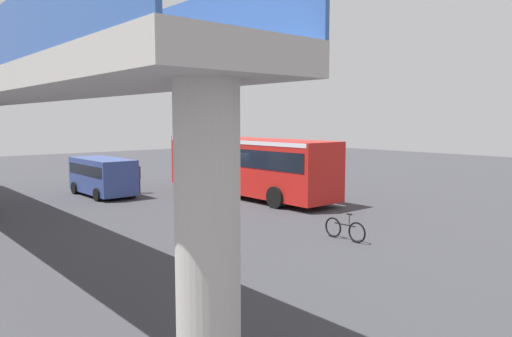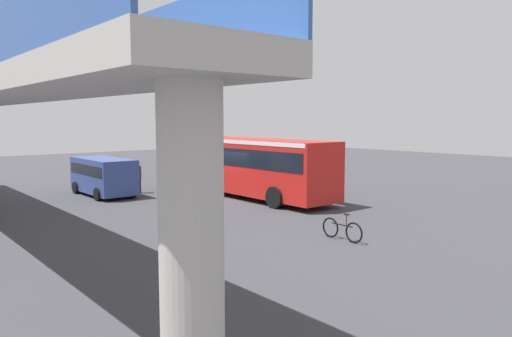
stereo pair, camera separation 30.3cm
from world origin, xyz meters
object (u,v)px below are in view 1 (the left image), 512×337
at_px(city_bus, 247,162).
at_px(bicycle_black, 345,229).
at_px(pedestrian, 137,178).
at_px(parked_van, 103,174).
at_px(traffic_sign, 233,155).

xyz_separation_m(city_bus, bicycle_black, (-9.65, 3.53, -1.51)).
xyz_separation_m(bicycle_black, pedestrian, (14.43, 0.56, 0.51)).
distance_m(parked_van, pedestrian, 1.91).
xyz_separation_m(parked_van, traffic_sign, (-0.92, -8.35, 0.71)).
bearing_deg(traffic_sign, pedestrian, 86.59).
height_order(bicycle_black, pedestrian, pedestrian).
height_order(parked_van, traffic_sign, traffic_sign).
distance_m(bicycle_black, traffic_sign, 15.33).
bearing_deg(bicycle_black, city_bus, -20.11).
height_order(city_bus, bicycle_black, city_bus).
bearing_deg(traffic_sign, parked_van, 83.71).
relative_size(parked_van, traffic_sign, 1.71).
bearing_deg(bicycle_black, traffic_sign, -23.08).
xyz_separation_m(city_bus, pedestrian, (4.78, 4.09, -1.00)).
bearing_deg(pedestrian, parked_van, 73.63).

